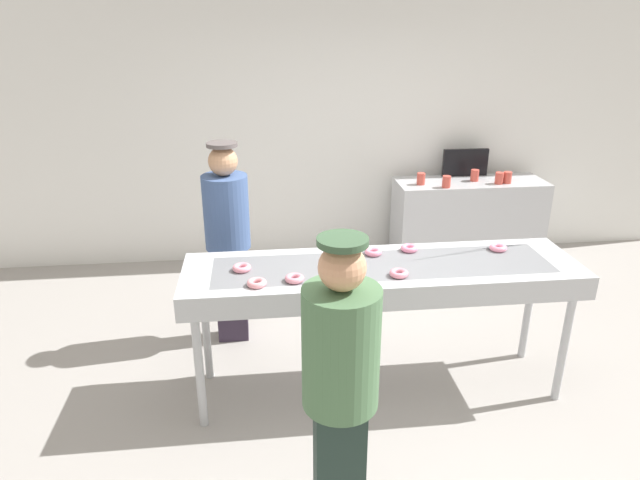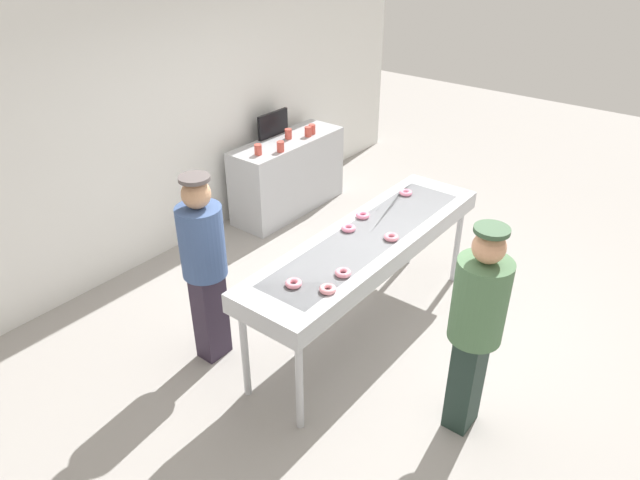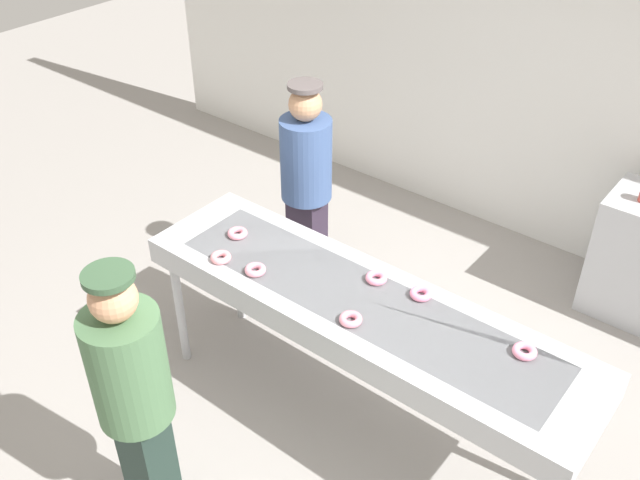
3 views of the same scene
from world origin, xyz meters
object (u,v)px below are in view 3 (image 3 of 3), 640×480
object	(u,v)px
strawberry_donut_3	(237,233)
strawberry_donut_1	(255,270)
strawberry_donut_4	(221,257)
worker_baker	(306,181)
customer_waiting	(134,393)
strawberry_donut_6	(421,294)
strawberry_donut_5	(376,278)
fryer_conveyor	(360,311)
strawberry_donut_0	(351,319)
strawberry_donut_2	(525,351)

from	to	relation	value
strawberry_donut_3	strawberry_donut_1	bearing A→B (deg)	-31.02
strawberry_donut_4	worker_baker	world-z (taller)	worker_baker
strawberry_donut_1	customer_waiting	world-z (taller)	customer_waiting
strawberry_donut_6	strawberry_donut_1	bearing A→B (deg)	-154.53
strawberry_donut_5	worker_baker	world-z (taller)	worker_baker
strawberry_donut_6	customer_waiting	xyz separation A→B (m)	(-0.69, -1.37, -0.05)
strawberry_donut_5	worker_baker	xyz separation A→B (m)	(-1.01, 0.63, -0.05)
strawberry_donut_1	strawberry_donut_4	xyz separation A→B (m)	(-0.23, -0.04, 0.00)
strawberry_donut_3	fryer_conveyor	bearing A→B (deg)	-1.09
strawberry_donut_1	customer_waiting	size ratio (longest dim) A/B	0.07
fryer_conveyor	strawberry_donut_3	xyz separation A→B (m)	(-0.92, 0.02, 0.10)
strawberry_donut_0	worker_baker	world-z (taller)	worker_baker
strawberry_donut_0	strawberry_donut_6	bearing A→B (deg)	66.56
strawberry_donut_4	customer_waiting	size ratio (longest dim) A/B	0.07
fryer_conveyor	strawberry_donut_0	distance (m)	0.21
strawberry_donut_2	worker_baker	size ratio (longest dim) A/B	0.07
strawberry_donut_5	customer_waiting	size ratio (longest dim) A/B	0.07
strawberry_donut_4	strawberry_donut_6	xyz separation A→B (m)	(1.06, 0.43, 0.00)
strawberry_donut_4	strawberry_donut_5	xyz separation A→B (m)	(0.80, 0.39, 0.00)
strawberry_donut_1	strawberry_donut_6	xyz separation A→B (m)	(0.83, 0.39, 0.00)
strawberry_donut_6	customer_waiting	distance (m)	1.53
strawberry_donut_4	strawberry_donut_5	size ratio (longest dim) A/B	1.00
strawberry_donut_1	strawberry_donut_4	size ratio (longest dim) A/B	1.00
fryer_conveyor	customer_waiting	size ratio (longest dim) A/B	1.61
strawberry_donut_1	strawberry_donut_3	size ratio (longest dim) A/B	1.00
strawberry_donut_1	strawberry_donut_5	world-z (taller)	same
strawberry_donut_2	fryer_conveyor	bearing A→B (deg)	-169.55
strawberry_donut_3	strawberry_donut_6	world-z (taller)	same
strawberry_donut_0	strawberry_donut_4	size ratio (longest dim) A/B	1.00
strawberry_donut_3	strawberry_donut_4	world-z (taller)	same
strawberry_donut_1	strawberry_donut_4	world-z (taller)	same
strawberry_donut_1	strawberry_donut_6	distance (m)	0.92
strawberry_donut_2	worker_baker	world-z (taller)	worker_baker
fryer_conveyor	strawberry_donut_6	xyz separation A→B (m)	(0.23, 0.22, 0.10)
strawberry_donut_2	strawberry_donut_3	distance (m)	1.78
strawberry_donut_2	customer_waiting	xyz separation A→B (m)	(-1.30, -1.31, -0.05)
strawberry_donut_2	customer_waiting	distance (m)	1.85
strawberry_donut_6	strawberry_donut_0	bearing A→B (deg)	-113.44
worker_baker	strawberry_donut_0	bearing A→B (deg)	148.25
strawberry_donut_3	strawberry_donut_2	bearing A→B (deg)	4.52
strawberry_donut_1	customer_waiting	distance (m)	0.99
strawberry_donut_2	worker_baker	bearing A→B (deg)	160.88
strawberry_donut_3	strawberry_donut_5	xyz separation A→B (m)	(0.89, 0.16, 0.00)
strawberry_donut_2	strawberry_donut_6	size ratio (longest dim) A/B	1.00
strawberry_donut_3	strawberry_donut_6	xyz separation A→B (m)	(1.15, 0.20, 0.00)
strawberry_donut_0	strawberry_donut_1	bearing A→B (deg)	179.99
strawberry_donut_5	worker_baker	distance (m)	1.20
customer_waiting	strawberry_donut_3	bearing A→B (deg)	94.72
fryer_conveyor	strawberry_donut_4	world-z (taller)	strawberry_donut_4
strawberry_donut_2	customer_waiting	size ratio (longest dim) A/B	0.07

